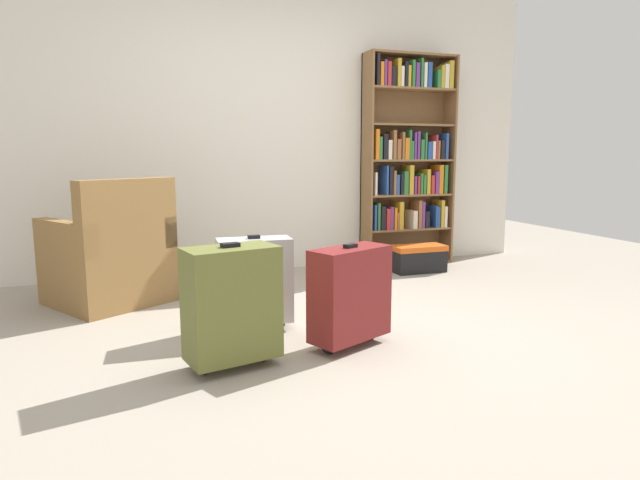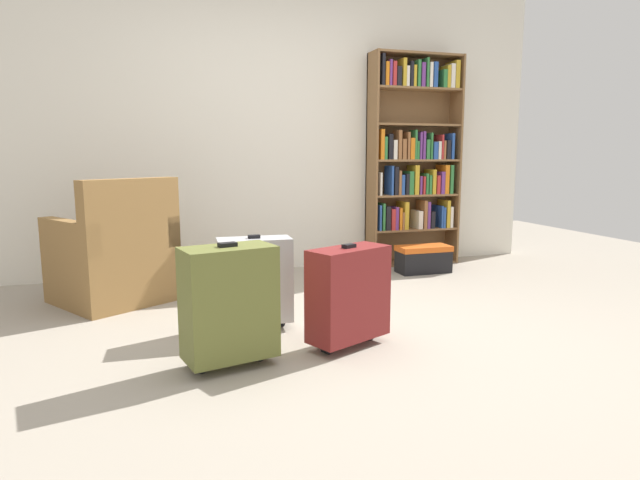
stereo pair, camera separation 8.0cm
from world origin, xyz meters
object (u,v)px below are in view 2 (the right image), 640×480
object	(u,v)px
armchair	(115,259)
mug	(192,292)
suitcase_silver	(255,280)
suitcase_dark_red	(349,294)
storage_box	(423,258)
suitcase_olive	(229,303)
bookshelf	(413,157)

from	to	relation	value
armchair	mug	distance (m)	0.60
armchair	suitcase_silver	xyz separation A→B (m)	(0.85, -0.91, -0.01)
mug	suitcase_dark_red	bearing A→B (deg)	-60.25
suitcase_dark_red	armchair	bearing A→B (deg)	133.00
storage_box	suitcase_olive	bearing A→B (deg)	-139.63
armchair	suitcase_olive	xyz separation A→B (m)	(0.61, -1.46, 0.01)
suitcase_silver	suitcase_olive	distance (m)	0.60
armchair	suitcase_silver	bearing A→B (deg)	-46.95
suitcase_dark_red	suitcase_olive	distance (m)	0.67
mug	storage_box	world-z (taller)	storage_box
mug	suitcase_olive	size ratio (longest dim) A/B	0.19
storage_box	suitcase_dark_red	bearing A→B (deg)	-129.50
mug	suitcase_silver	bearing A→B (deg)	-69.43
suitcase_olive	mug	bearing A→B (deg)	93.48
bookshelf	armchair	world-z (taller)	bookshelf
suitcase_dark_red	bookshelf	bearing A→B (deg)	55.16
suitcase_dark_red	storage_box	bearing A→B (deg)	50.50
bookshelf	suitcase_dark_red	size ratio (longest dim) A/B	3.43
armchair	storage_box	world-z (taller)	armchair
mug	suitcase_silver	world-z (taller)	suitcase_silver
mug	suitcase_olive	xyz separation A→B (m)	(0.09, -1.41, 0.28)
bookshelf	suitcase_silver	bearing A→B (deg)	-139.80
armchair	suitcase_olive	distance (m)	1.59
bookshelf	suitcase_silver	distance (m)	2.52
bookshelf	storage_box	xyz separation A→B (m)	(-0.09, -0.42, -0.91)
storage_box	suitcase_silver	world-z (taller)	suitcase_silver
suitcase_dark_red	suitcase_silver	bearing A→B (deg)	132.88
suitcase_silver	bookshelf	bearing A→B (deg)	40.20
bookshelf	mug	xyz separation A→B (m)	(-2.16, -0.71, -0.99)
mug	suitcase_silver	size ratio (longest dim) A/B	0.21
armchair	suitcase_dark_red	world-z (taller)	armchair
storage_box	suitcase_olive	distance (m)	2.62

